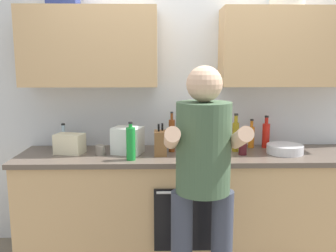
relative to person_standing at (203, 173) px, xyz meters
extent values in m
cube|color=silver|center=(-0.02, 1.13, 0.29)|extent=(4.00, 0.06, 2.50)
cube|color=tan|center=(-0.85, 0.94, 0.81)|extent=(1.13, 0.32, 0.65)
cube|color=tan|center=(0.82, 0.94, 0.81)|extent=(1.13, 0.32, 0.65)
cylinder|color=silver|center=(0.79, 0.94, 1.19)|extent=(0.29, 0.29, 0.10)
cube|color=tan|center=(-0.02, 0.77, -0.53)|extent=(2.80, 0.60, 0.86)
cube|color=brown|center=(-0.02, 0.77, -0.08)|extent=(2.84, 0.64, 0.04)
cube|color=black|center=(-0.04, 0.46, -0.51)|extent=(0.56, 0.02, 0.50)
cylinder|color=silver|center=(-0.04, 0.43, -0.28)|extent=(0.52, 0.02, 0.02)
cylinder|color=#3F593F|center=(0.00, 0.01, 0.16)|extent=(0.34, 0.34, 0.57)
sphere|color=#D8AD8C|center=(0.00, 0.01, 0.56)|extent=(0.22, 0.22, 0.22)
cylinder|color=#D8AD8C|center=(-0.20, -0.11, 0.25)|extent=(0.09, 0.31, 0.19)
cylinder|color=#D8AD8C|center=(0.20, -0.11, 0.25)|extent=(0.09, 0.31, 0.19)
cylinder|color=#198C33|center=(-0.49, 0.57, 0.07)|extent=(0.07, 0.07, 0.25)
cylinder|color=#198C33|center=(-0.49, 0.57, 0.21)|extent=(0.03, 0.03, 0.03)
cylinder|color=black|center=(-0.49, 0.57, 0.23)|extent=(0.03, 0.03, 0.01)
cylinder|color=red|center=(0.68, 0.97, 0.05)|extent=(0.06, 0.06, 0.21)
cylinder|color=red|center=(0.68, 0.97, 0.18)|extent=(0.03, 0.03, 0.06)
cylinder|color=black|center=(0.68, 0.97, 0.22)|extent=(0.04, 0.04, 0.02)
cylinder|color=#8C4C14|center=(-0.07, 0.98, 0.04)|extent=(0.08, 0.08, 0.21)
cylinder|color=#8C4C14|center=(-0.07, 0.98, 0.18)|extent=(0.03, 0.03, 0.06)
cylinder|color=black|center=(-0.07, 0.98, 0.21)|extent=(0.04, 0.04, 0.02)
cylinder|color=olive|center=(0.38, 0.84, 0.06)|extent=(0.06, 0.06, 0.25)
cylinder|color=olive|center=(0.38, 0.84, 0.22)|extent=(0.03, 0.03, 0.06)
cylinder|color=black|center=(0.38, 0.84, 0.26)|extent=(0.04, 0.04, 0.02)
cylinder|color=brown|center=(-0.17, 0.84, 0.08)|extent=(0.05, 0.05, 0.27)
cylinder|color=brown|center=(-0.17, 0.84, 0.24)|extent=(0.02, 0.02, 0.06)
cylinder|color=black|center=(-0.17, 0.84, 0.27)|extent=(0.02, 0.02, 0.01)
cylinder|color=orange|center=(0.55, 0.98, 0.03)|extent=(0.05, 0.05, 0.19)
cylinder|color=orange|center=(0.55, 0.98, 0.15)|extent=(0.03, 0.03, 0.06)
cylinder|color=black|center=(0.55, 0.98, 0.19)|extent=(0.03, 0.03, 0.01)
cylinder|color=#471419|center=(0.41, 0.71, 0.03)|extent=(0.07, 0.07, 0.17)
cylinder|color=#471419|center=(0.41, 0.71, 0.13)|extent=(0.02, 0.02, 0.04)
cylinder|color=black|center=(0.41, 0.71, 0.16)|extent=(0.03, 0.03, 0.01)
cylinder|color=silver|center=(-1.12, 0.98, 0.01)|extent=(0.08, 0.08, 0.14)
cylinder|color=silver|center=(-1.12, 0.98, 0.11)|extent=(0.03, 0.03, 0.07)
cylinder|color=black|center=(-1.12, 0.98, 0.15)|extent=(0.03, 0.03, 0.01)
cylinder|color=#33598C|center=(0.04, 0.84, -0.02)|extent=(0.08, 0.08, 0.09)
cylinder|color=slate|center=(-0.75, 0.73, -0.02)|extent=(0.08, 0.08, 0.08)
cylinder|color=silver|center=(0.77, 0.75, -0.02)|extent=(0.30, 0.30, 0.07)
cube|color=brown|center=(-0.26, 0.72, 0.04)|extent=(0.10, 0.14, 0.20)
cylinder|color=black|center=(-0.28, 0.70, 0.17)|extent=(0.02, 0.02, 0.06)
cylinder|color=black|center=(-0.25, 0.74, 0.17)|extent=(0.02, 0.02, 0.06)
cube|color=beige|center=(-1.02, 0.80, 0.02)|extent=(0.26, 0.21, 0.16)
cube|color=silver|center=(-0.54, 0.79, 0.05)|extent=(0.28, 0.25, 0.22)
camera|label=1|loc=(-0.27, -2.19, 0.67)|focal=39.02mm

